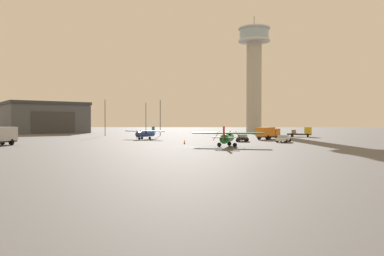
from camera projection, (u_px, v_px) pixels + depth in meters
The scene contains 13 objects.
ground_plane at pixel (194, 146), 57.06m from camera, with size 400.00×400.00×0.00m, color #545456.
control_tower at pixel (254, 68), 121.91m from camera, with size 10.53×10.53×39.30m.
hangar at pixel (45, 118), 127.01m from camera, with size 33.91×33.33×10.61m.
airplane_green at pixel (227, 137), 56.07m from camera, with size 11.07×8.66×3.26m.
airplane_blue at pixel (146, 133), 80.34m from camera, with size 9.15×7.29×2.80m.
truck_flatbed_yellow at pixel (303, 132), 93.13m from camera, with size 6.48×4.54×2.54m.
truck_box_orange at pixel (268, 132), 80.08m from camera, with size 5.98×6.22×2.68m.
car_black at pixel (242, 138), 71.56m from camera, with size 2.88×4.64×1.37m.
car_white at pixel (283, 138), 68.96m from camera, with size 3.51×4.89×1.37m.
light_post_west at pixel (146, 116), 112.37m from camera, with size 0.44×0.44×9.91m.
light_post_east at pixel (105, 114), 99.72m from camera, with size 0.44×0.44×10.14m.
light_post_north at pixel (160, 114), 102.62m from camera, with size 0.44×0.44×10.26m.
traffic_cone_near_left at pixel (184, 142), 63.82m from camera, with size 0.36×0.36×0.74m.
Camera 1 is at (1.80, -56.97, 3.88)m, focal length 34.04 mm.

